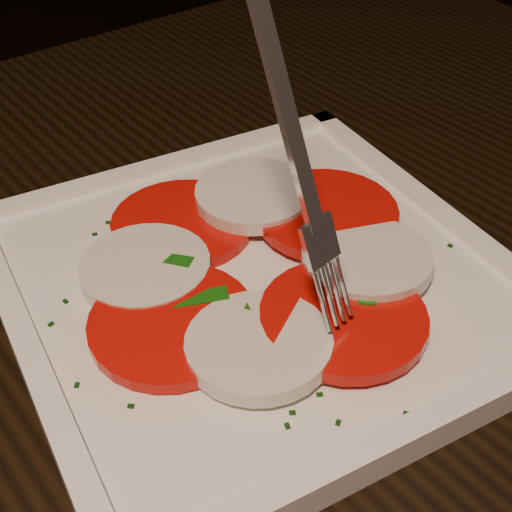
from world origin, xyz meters
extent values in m
cube|color=black|center=(0.13, 0.25, 0.73)|extent=(1.21, 0.81, 0.04)
cylinder|color=black|center=(0.67, 0.58, 0.35)|extent=(0.06, 0.06, 0.71)
cylinder|color=black|center=(0.32, 0.90, 0.21)|extent=(0.04, 0.04, 0.41)
cube|color=white|center=(0.17, 0.20, 0.76)|extent=(0.36, 0.36, 0.01)
cylinder|color=red|center=(0.16, 0.27, 0.77)|extent=(0.10, 0.10, 0.01)
cylinder|color=silver|center=(0.11, 0.25, 0.77)|extent=(0.08, 0.08, 0.01)
cylinder|color=red|center=(0.10, 0.19, 0.77)|extent=(0.10, 0.10, 0.01)
cylinder|color=silver|center=(0.12, 0.15, 0.77)|extent=(0.08, 0.08, 0.01)
cylinder|color=red|center=(0.18, 0.13, 0.77)|extent=(0.10, 0.10, 0.01)
cylinder|color=silver|center=(0.22, 0.16, 0.78)|extent=(0.08, 0.08, 0.01)
cylinder|color=red|center=(0.24, 0.21, 0.78)|extent=(0.10, 0.10, 0.01)
cylinder|color=silver|center=(0.21, 0.26, 0.78)|extent=(0.08, 0.08, 0.01)
cube|color=#175F10|center=(0.19, 0.16, 0.78)|extent=(0.03, 0.01, 0.01)
cube|color=#175F10|center=(0.23, 0.22, 0.78)|extent=(0.05, 0.04, 0.01)
cube|color=#175F10|center=(0.12, 0.20, 0.78)|extent=(0.04, 0.03, 0.00)
cube|color=#175F10|center=(0.13, 0.24, 0.78)|extent=(0.03, 0.03, 0.00)
cube|color=#175F10|center=(0.20, 0.14, 0.78)|extent=(0.03, 0.03, 0.01)
cube|color=#175F10|center=(0.20, 0.24, 0.78)|extent=(0.01, 0.04, 0.00)
cube|color=#175F10|center=(0.15, 0.16, 0.78)|extent=(0.03, 0.04, 0.00)
cube|color=#175F10|center=(0.20, 0.15, 0.78)|extent=(0.02, 0.05, 0.00)
cube|color=#175F10|center=(0.22, 0.22, 0.78)|extent=(0.02, 0.04, 0.01)
cube|color=#0D3409|center=(0.13, 0.30, 0.77)|extent=(0.00, 0.00, 0.00)
cube|color=#0D3409|center=(0.12, 0.31, 0.77)|extent=(0.00, 0.00, 0.00)
cube|color=#0D3409|center=(0.03, 0.19, 0.77)|extent=(0.00, 0.00, 0.00)
cube|color=#0D3409|center=(0.21, 0.12, 0.77)|extent=(0.00, 0.00, 0.00)
cube|color=#0D3409|center=(0.19, 0.31, 0.77)|extent=(0.00, 0.00, 0.00)
cube|color=#0D3409|center=(0.06, 0.19, 0.77)|extent=(0.00, 0.00, 0.00)
cube|color=#0D3409|center=(0.25, 0.13, 0.77)|extent=(0.00, 0.00, 0.00)
cube|color=#0D3409|center=(0.17, 0.31, 0.77)|extent=(0.00, 0.00, 0.00)
cube|color=#0D3409|center=(0.04, 0.24, 0.77)|extent=(0.00, 0.00, 0.00)
cube|color=#0D3409|center=(0.13, 0.09, 0.77)|extent=(0.00, 0.00, 0.00)
cube|color=#0D3409|center=(0.30, 0.21, 0.77)|extent=(0.00, 0.00, 0.00)
cube|color=#0D3409|center=(0.24, 0.32, 0.77)|extent=(0.00, 0.00, 0.00)
cube|color=#0D3409|center=(0.06, 0.26, 0.77)|extent=(0.00, 0.00, 0.00)
cube|color=#0D3409|center=(0.11, 0.10, 0.77)|extent=(0.00, 0.00, 0.00)
cube|color=#0D3409|center=(0.29, 0.14, 0.77)|extent=(0.00, 0.00, 0.00)
cube|color=#0D3409|center=(0.11, 0.30, 0.77)|extent=(0.00, 0.00, 0.00)
cube|color=#0D3409|center=(0.27, 0.21, 0.77)|extent=(0.00, 0.00, 0.00)
cube|color=#0D3409|center=(0.19, 0.31, 0.77)|extent=(0.00, 0.00, 0.00)
cube|color=#0D3409|center=(0.13, 0.10, 0.77)|extent=(0.00, 0.00, 0.00)
cube|color=#0D3409|center=(0.16, 0.33, 0.77)|extent=(0.00, 0.00, 0.00)
cube|color=#0D3409|center=(0.07, 0.21, 0.77)|extent=(0.00, 0.00, 0.00)
cube|color=#0D3409|center=(0.05, 0.16, 0.77)|extent=(0.00, 0.00, 0.00)
cube|color=#0D3409|center=(0.16, 0.07, 0.77)|extent=(0.00, 0.00, 0.00)
cube|color=#0D3409|center=(0.10, 0.10, 0.77)|extent=(0.00, 0.00, 0.00)
camera|label=1|loc=(-0.05, -0.07, 1.07)|focal=50.00mm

